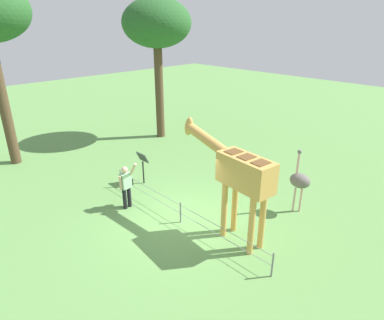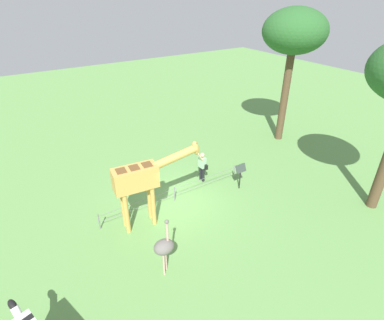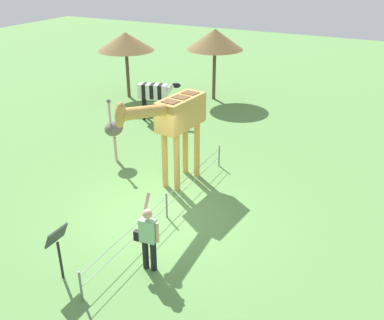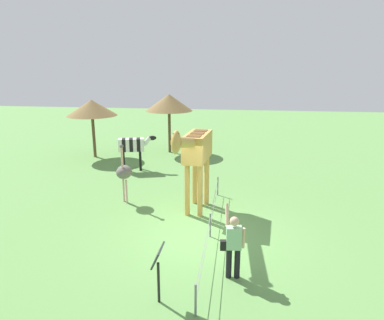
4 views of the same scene
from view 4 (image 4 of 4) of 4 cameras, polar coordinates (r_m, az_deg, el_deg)
ground_plane at (r=10.91m, az=2.15°, el=-12.10°), size 60.00×60.00×0.00m
giraffe at (r=11.81m, az=0.56°, el=1.31°), size 3.65×0.88×3.32m
visitor at (r=8.68m, az=6.60°, el=-13.10°), size 0.56×0.58×1.76m
zebra at (r=17.21m, az=-9.44°, el=2.14°), size 0.80×1.81×1.66m
ostrich at (r=13.19m, az=-10.81°, el=-1.93°), size 0.70×0.56×2.25m
shade_hut_near at (r=20.28m, az=-3.70°, el=9.14°), size 2.65×2.65×3.34m
shade_hut_far at (r=19.92m, az=-15.75°, el=8.02°), size 2.68×2.68×3.13m
info_sign at (r=7.83m, az=-5.46°, el=-16.08°), size 0.56×0.21×1.32m
wire_fence at (r=10.72m, az=2.93°, el=-10.21°), size 7.05×0.05×0.75m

